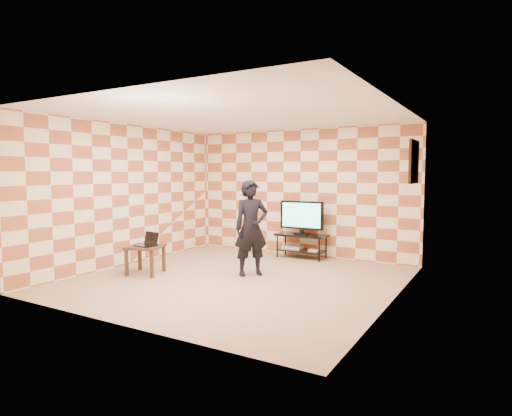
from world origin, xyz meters
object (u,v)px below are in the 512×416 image
object	(u,v)px
side_table	(145,251)
tv_stand	(302,241)
tv	(302,216)
person	(251,228)

from	to	relation	value
side_table	tv_stand	bearing A→B (deg)	56.06
tv_stand	tv	xyz separation A→B (m)	(-0.00, -0.00, 0.52)
person	side_table	bearing A→B (deg)	157.93
side_table	tv	bearing A→B (deg)	56.03
tv_stand	person	size ratio (longest dim) A/B	0.65
side_table	person	distance (m)	1.90
tv	side_table	distance (m)	3.24
side_table	person	bearing A→B (deg)	27.28
tv_stand	side_table	bearing A→B (deg)	-123.94
tv_stand	person	distance (m)	1.87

